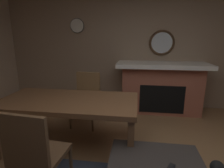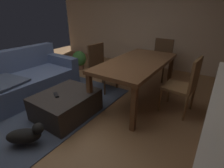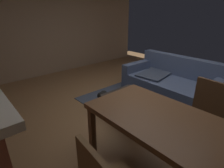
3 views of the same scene
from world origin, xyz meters
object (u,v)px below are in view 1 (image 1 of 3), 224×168
dining_chair_north (34,152)px  dining_chair_south (87,96)px  round_wall_mirror (162,43)px  dining_table (69,105)px  fireplace (161,87)px  wall_clock (77,26)px

dining_chair_north → dining_chair_south: size_ratio=1.00×
round_wall_mirror → dining_chair_south: 1.96m
dining_table → dining_chair_north: dining_chair_north is taller
fireplace → wall_clock: wall_clock is taller
fireplace → wall_clock: size_ratio=5.60×
dining_chair_north → round_wall_mirror: bearing=-117.1°
dining_table → wall_clock: size_ratio=5.61×
round_wall_mirror → dining_table: (1.39, 1.89, -0.76)m
fireplace → dining_table: 2.13m
dining_table → dining_chair_north: bearing=89.4°
dining_chair_north → dining_table: bearing=-90.6°
dining_table → wall_clock: wall_clock is taller
fireplace → round_wall_mirror: bearing=-90.0°
dining_chair_north → wall_clock: size_ratio=2.87×
round_wall_mirror → dining_chair_north: size_ratio=0.58×
round_wall_mirror → dining_table: bearing=53.7°
round_wall_mirror → dining_chair_south: round_wall_mirror is taller
dining_chair_north → wall_clock: bearing=-80.5°
fireplace → wall_clock: (1.86, -0.29, 1.26)m
wall_clock → dining_chair_north: bearing=99.5°
fireplace → wall_clock: bearing=-8.8°
fireplace → round_wall_mirror: 0.94m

